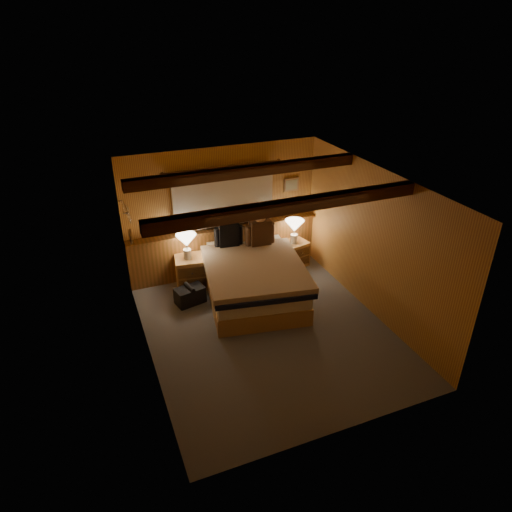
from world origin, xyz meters
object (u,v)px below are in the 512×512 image
nightstand_left (191,272)px  duffel_bag (190,295)px  lamp_right (294,227)px  person_left (228,232)px  lamp_left (186,242)px  bed (254,280)px  nightstand_right (295,253)px  person_right (260,231)px

nightstand_left → duffel_bag: bearing=-98.9°
lamp_right → person_left: 1.32m
nightstand_left → duffel_bag: nightstand_left is taller
nightstand_left → person_left: size_ratio=0.95×
nightstand_left → lamp_left: 0.62m
bed → duffel_bag: (-1.06, 0.27, -0.21)m
nightstand_right → duffel_bag: size_ratio=0.98×
bed → lamp_right: lamp_right is taller
bed → lamp_right: 1.47m
bed → lamp_right: (1.15, 0.80, 0.46)m
duffel_bag → lamp_left: bearing=63.8°
lamp_right → person_left: person_left is taller
lamp_right → nightstand_right: bearing=25.2°
person_left → lamp_left: bearing=-173.1°
bed → duffel_bag: bearing=175.6°
nightstand_left → person_left: (0.72, 0.00, 0.66)m
bed → person_right: 0.93m
person_right → lamp_right: bearing=17.2°
nightstand_right → person_right: 1.11m
bed → duffel_bag: 1.11m
lamp_left → person_left: size_ratio=0.73×
nightstand_right → lamp_right: lamp_right is taller
nightstand_left → person_right: (1.27, -0.17, 0.67)m
person_left → duffel_bag: size_ratio=1.18×
nightstand_left → nightstand_right: (2.09, 0.04, -0.05)m
lamp_right → person_right: person_right is taller
nightstand_left → person_left: person_left is taller
lamp_left → lamp_right: 2.08m
nightstand_right → person_right: bearing=-178.2°
lamp_right → bed: bearing=-145.3°
nightstand_right → person_left: size_ratio=0.83×
nightstand_left → person_right: person_right is taller
nightstand_left → lamp_right: lamp_right is taller
lamp_right → nightstand_left: bearing=-179.6°
bed → person_left: size_ratio=3.66×
lamp_left → person_left: (0.77, 0.01, 0.04)m
lamp_left → person_right: bearing=-7.1°
nightstand_right → person_left: (-1.37, -0.04, 0.70)m
lamp_left → duffel_bag: size_ratio=0.86×
bed → person_left: person_left is taller
nightstand_left → duffel_bag: 0.55m
lamp_left → person_right: person_right is taller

